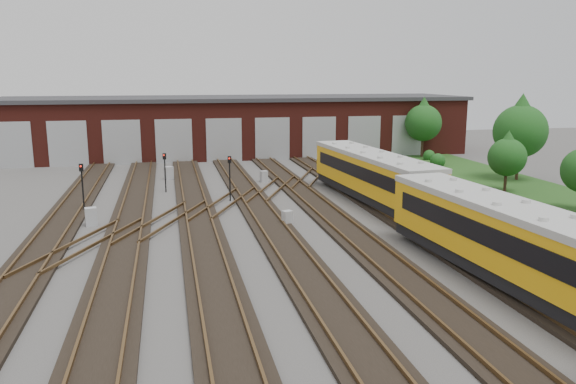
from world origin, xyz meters
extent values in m
plane|color=#413E3C|center=(0.00, 0.00, 0.00)|extent=(120.00, 120.00, 0.00)
cube|color=black|center=(-14.00, 0.00, 0.09)|extent=(2.40, 70.00, 0.18)
cube|color=brown|center=(-13.28, 0.00, 0.26)|extent=(0.10, 70.00, 0.15)
cube|color=black|center=(-10.00, 0.00, 0.09)|extent=(2.40, 70.00, 0.18)
cube|color=brown|center=(-10.72, 0.00, 0.26)|extent=(0.10, 70.00, 0.15)
cube|color=brown|center=(-9.28, 0.00, 0.26)|extent=(0.10, 70.00, 0.15)
cube|color=black|center=(-6.00, 0.00, 0.09)|extent=(2.40, 70.00, 0.18)
cube|color=brown|center=(-6.72, 0.00, 0.26)|extent=(0.10, 70.00, 0.15)
cube|color=brown|center=(-5.28, 0.00, 0.26)|extent=(0.10, 70.00, 0.15)
cube|color=black|center=(-2.00, 0.00, 0.09)|extent=(2.40, 70.00, 0.18)
cube|color=brown|center=(-2.72, 0.00, 0.26)|extent=(0.10, 70.00, 0.15)
cube|color=brown|center=(-1.28, 0.00, 0.26)|extent=(0.10, 70.00, 0.15)
cube|color=black|center=(2.00, 0.00, 0.09)|extent=(2.40, 70.00, 0.18)
cube|color=brown|center=(1.28, 0.00, 0.26)|extent=(0.10, 70.00, 0.15)
cube|color=brown|center=(2.72, 0.00, 0.26)|extent=(0.10, 70.00, 0.15)
cube|color=black|center=(6.00, 0.00, 0.09)|extent=(2.40, 70.00, 0.18)
cube|color=brown|center=(5.28, 0.00, 0.26)|extent=(0.10, 70.00, 0.15)
cube|color=brown|center=(6.72, 0.00, 0.26)|extent=(0.10, 70.00, 0.15)
cube|color=black|center=(10.00, 0.00, 0.09)|extent=(2.40, 70.00, 0.18)
cube|color=brown|center=(9.28, 0.00, 0.26)|extent=(0.10, 70.00, 0.15)
cube|color=brown|center=(10.72, 0.00, 0.26)|extent=(0.10, 70.00, 0.15)
cube|color=brown|center=(-8.00, 10.00, 0.26)|extent=(5.40, 9.62, 0.15)
cube|color=brown|center=(-4.00, 14.00, 0.26)|extent=(5.40, 9.62, 0.15)
cube|color=brown|center=(0.00, 18.00, 0.26)|extent=(5.40, 9.62, 0.15)
cube|color=brown|center=(-12.00, 6.00, 0.26)|extent=(5.40, 9.62, 0.15)
cube|color=brown|center=(4.00, 22.00, 0.26)|extent=(5.40, 9.62, 0.15)
cube|color=#551C15|center=(0.00, 40.00, 3.00)|extent=(50.00, 12.00, 6.00)
cube|color=#323235|center=(0.00, 40.00, 6.15)|extent=(51.00, 12.50, 0.40)
cube|color=#A0A2A5|center=(-22.00, 33.98, 2.20)|extent=(3.60, 0.12, 4.40)
cube|color=#A0A2A5|center=(-17.00, 33.98, 2.20)|extent=(3.60, 0.12, 4.40)
cube|color=#A0A2A5|center=(-12.00, 33.98, 2.20)|extent=(3.60, 0.12, 4.40)
cube|color=#A0A2A5|center=(-7.00, 33.98, 2.20)|extent=(3.60, 0.12, 4.40)
cube|color=#A0A2A5|center=(-2.00, 33.98, 2.20)|extent=(3.60, 0.12, 4.40)
cube|color=#A0A2A5|center=(3.00, 33.98, 2.20)|extent=(3.60, 0.12, 4.40)
cube|color=#A0A2A5|center=(8.00, 33.98, 2.20)|extent=(3.60, 0.12, 4.40)
cube|color=#A0A2A5|center=(13.00, 33.98, 2.20)|extent=(3.60, 0.12, 4.40)
cube|color=#A0A2A5|center=(18.00, 33.98, 2.20)|extent=(3.60, 0.12, 4.40)
cube|color=#214517|center=(19.00, 10.00, 0.03)|extent=(8.00, 55.00, 0.05)
cube|color=black|center=(6.00, -3.06, 0.63)|extent=(3.50, 15.28, 0.61)
cube|color=orange|center=(6.00, -3.06, 2.05)|extent=(3.81, 15.30, 2.22)
cube|color=#B8B8B4|center=(6.00, -3.06, 3.31)|extent=(3.91, 15.31, 0.30)
cube|color=black|center=(4.67, -3.16, 2.30)|extent=(1.11, 13.29, 0.86)
cube|color=black|center=(7.33, -2.95, 2.30)|extent=(1.11, 13.29, 0.86)
cube|color=black|center=(6.00, 12.94, 0.63)|extent=(3.50, 15.28, 0.61)
cube|color=orange|center=(6.00, 12.94, 2.05)|extent=(3.81, 15.30, 2.22)
cube|color=#B8B8B4|center=(6.00, 12.94, 3.31)|extent=(3.91, 15.31, 0.30)
cube|color=black|center=(4.67, 12.84, 2.30)|extent=(1.11, 13.29, 0.86)
cube|color=black|center=(7.33, 13.05, 2.30)|extent=(1.11, 13.29, 0.86)
cylinder|color=black|center=(-13.05, 14.03, 1.33)|extent=(0.10, 0.10, 2.67)
cube|color=black|center=(-13.05, 14.03, 2.91)|extent=(0.26, 0.17, 0.49)
sphere|color=red|center=(-13.05, 13.94, 3.01)|extent=(0.12, 0.12, 0.12)
cylinder|color=black|center=(-7.91, 19.44, 1.25)|extent=(0.09, 0.09, 2.49)
cube|color=black|center=(-7.91, 19.44, 2.72)|extent=(0.27, 0.22, 0.46)
sphere|color=red|center=(-7.91, 19.35, 2.82)|extent=(0.11, 0.11, 0.11)
cylinder|color=black|center=(-3.51, 15.39, 1.35)|extent=(0.09, 0.09, 2.69)
cube|color=black|center=(-3.51, 15.39, 2.93)|extent=(0.26, 0.20, 0.47)
sphere|color=red|center=(-3.51, 15.29, 3.02)|extent=(0.11, 0.11, 0.11)
cylinder|color=black|center=(7.86, 12.50, 1.11)|extent=(0.09, 0.09, 2.21)
cube|color=black|center=(7.86, 12.50, 2.44)|extent=(0.25, 0.18, 0.46)
sphere|color=red|center=(7.86, 12.41, 2.54)|extent=(0.11, 0.11, 0.11)
cube|color=#ABAEB1|center=(-12.19, 10.49, 0.54)|extent=(0.74, 0.65, 1.08)
cube|color=#ABAEB1|center=(-7.64, 24.85, 0.55)|extent=(0.83, 0.77, 1.09)
cube|color=#ABAEB1|center=(-0.99, 8.05, 0.45)|extent=(0.66, 0.61, 0.90)
cube|color=#ABAEB1|center=(0.02, 21.95, 0.47)|extent=(0.65, 0.58, 0.93)
cube|color=#ABAEB1|center=(7.41, 4.82, 0.45)|extent=(0.61, 0.53, 0.90)
cylinder|color=#382519|center=(19.21, 32.83, 1.00)|extent=(0.26, 0.26, 2.00)
sphere|color=#134514|center=(19.21, 32.83, 3.67)|extent=(3.89, 3.89, 3.89)
cone|color=#134514|center=(19.21, 32.83, 5.06)|extent=(3.34, 3.34, 2.78)
cylinder|color=#382519|center=(17.07, 14.07, 0.72)|extent=(0.22, 0.22, 1.45)
sphere|color=#134514|center=(17.07, 14.07, 2.66)|extent=(2.82, 2.82, 2.82)
cone|color=#134514|center=(17.07, 14.07, 3.66)|extent=(2.41, 2.41, 2.01)
cylinder|color=#382519|center=(20.92, 18.30, 1.12)|extent=(0.25, 0.25, 2.24)
sphere|color=#134514|center=(20.92, 18.30, 4.11)|extent=(4.36, 4.36, 4.36)
cone|color=#134514|center=(20.92, 18.30, 5.66)|extent=(3.73, 3.73, 3.11)
sphere|color=#134514|center=(17.94, 26.65, 0.73)|extent=(1.46, 1.46, 1.46)
sphere|color=#134514|center=(18.99, 30.61, 0.62)|extent=(1.23, 1.23, 1.23)
camera|label=1|loc=(-7.66, -22.95, 8.58)|focal=35.00mm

